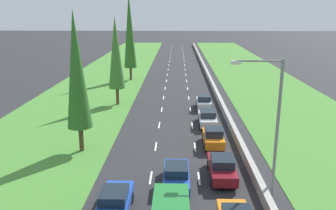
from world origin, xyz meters
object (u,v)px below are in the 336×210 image
object	(u,v)px
poplar_tree_fourth	(130,31)
poplar_tree_third	(116,53)
maroon_sedan_right_lane	(222,167)
blue_sedan_left_lane	(115,202)
silver_hatchback_right_lane	(204,102)
street_light_mast	(273,119)
orange_hatchback_right_lane_fourth	(213,137)
silver_sedan_right_lane	(207,118)
blue_sedan_centre_lane	(176,176)
poplar_tree_second	(76,71)

from	to	relation	value
poplar_tree_fourth	poplar_tree_third	bearing A→B (deg)	-88.47
maroon_sedan_right_lane	blue_sedan_left_lane	distance (m)	8.51
silver_hatchback_right_lane	blue_sedan_left_lane	distance (m)	24.30
blue_sedan_left_lane	poplar_tree_fourth	xyz separation A→B (m)	(-4.47, 41.51, 7.53)
maroon_sedan_right_lane	street_light_mast	distance (m)	5.68
orange_hatchback_right_lane_fourth	street_light_mast	bearing A→B (deg)	-72.18
poplar_tree_third	street_light_mast	size ratio (longest dim) A/B	1.24
silver_sedan_right_lane	poplar_tree_fourth	size ratio (longest dim) A/B	0.31
blue_sedan_centre_lane	poplar_tree_fourth	distance (m)	39.56
poplar_tree_third	street_light_mast	xyz separation A→B (m)	(13.63, -22.40, -1.40)
silver_hatchback_right_lane	poplar_tree_second	distance (m)	18.91
silver_sedan_right_lane	silver_hatchback_right_lane	size ratio (longest dim) A/B	1.15
poplar_tree_second	poplar_tree_fourth	world-z (taller)	poplar_tree_fourth
silver_sedan_right_lane	poplar_tree_second	xyz separation A→B (m)	(-11.43, -7.26, 6.21)
blue_sedan_centre_lane	silver_sedan_right_lane	xyz separation A→B (m)	(3.23, 13.35, 0.00)
street_light_mast	blue_sedan_centre_lane	bearing A→B (deg)	171.24
silver_hatchback_right_lane	blue_sedan_left_lane	size ratio (longest dim) A/B	0.87
poplar_tree_fourth	street_light_mast	world-z (taller)	poplar_tree_fourth
maroon_sedan_right_lane	blue_sedan_centre_lane	distance (m)	3.58
blue_sedan_centre_lane	silver_hatchback_right_lane	distance (m)	20.03
maroon_sedan_right_lane	poplar_tree_second	distance (m)	13.86
blue_sedan_centre_lane	street_light_mast	xyz separation A→B (m)	(5.97, -0.92, 4.42)
orange_hatchback_right_lane_fourth	poplar_tree_third	bearing A→B (deg)	127.99
silver_hatchback_right_lane	street_light_mast	xyz separation A→B (m)	(2.67, -20.68, 4.40)
maroon_sedan_right_lane	poplar_tree_fourth	xyz separation A→B (m)	(-11.38, 36.56, 7.53)
poplar_tree_second	poplar_tree_fourth	bearing A→B (deg)	89.82
blue_sedan_centre_lane	blue_sedan_left_lane	bearing A→B (deg)	-135.79
silver_sedan_right_lane	poplar_tree_second	bearing A→B (deg)	-147.57
silver_sedan_right_lane	poplar_tree_second	world-z (taller)	poplar_tree_second
orange_hatchback_right_lane_fourth	street_light_mast	distance (m)	9.87
maroon_sedan_right_lane	orange_hatchback_right_lane_fourth	world-z (taller)	orange_hatchback_right_lane_fourth
orange_hatchback_right_lane_fourth	blue_sedan_left_lane	world-z (taller)	orange_hatchback_right_lane_fourth
orange_hatchback_right_lane_fourth	poplar_tree_third	xyz separation A→B (m)	(-10.93, 13.99, 5.79)
silver_sedan_right_lane	poplar_tree_fourth	bearing A→B (deg)	114.71
blue_sedan_left_lane	poplar_tree_fourth	distance (m)	42.42
silver_hatchback_right_lane	poplar_tree_fourth	xyz separation A→B (m)	(-11.40, 18.22, 7.51)
maroon_sedan_right_lane	silver_hatchback_right_lane	xyz separation A→B (m)	(0.02, 18.34, 0.02)
poplar_tree_second	poplar_tree_third	world-z (taller)	poplar_tree_second
blue_sedan_left_lane	poplar_tree_second	distance (m)	12.32
silver_sedan_right_lane	street_light_mast	size ratio (longest dim) A/B	0.50
poplar_tree_third	blue_sedan_centre_lane	bearing A→B (deg)	-70.38
silver_sedan_right_lane	street_light_mast	world-z (taller)	street_light_mast
blue_sedan_left_lane	orange_hatchback_right_lane_fourth	bearing A→B (deg)	57.95
poplar_tree_second	street_light_mast	xyz separation A→B (m)	(14.17, -7.00, -1.79)
blue_sedan_centre_lane	poplar_tree_fourth	bearing A→B (deg)	102.04
blue_sedan_centre_lane	silver_sedan_right_lane	world-z (taller)	same
maroon_sedan_right_lane	silver_sedan_right_lane	distance (m)	11.93
silver_sedan_right_lane	blue_sedan_left_lane	xyz separation A→B (m)	(-6.87, -16.88, 0.00)
blue_sedan_centre_lane	poplar_tree_fourth	size ratio (longest dim) A/B	0.31
orange_hatchback_right_lane_fourth	silver_sedan_right_lane	world-z (taller)	orange_hatchback_right_lane_fourth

